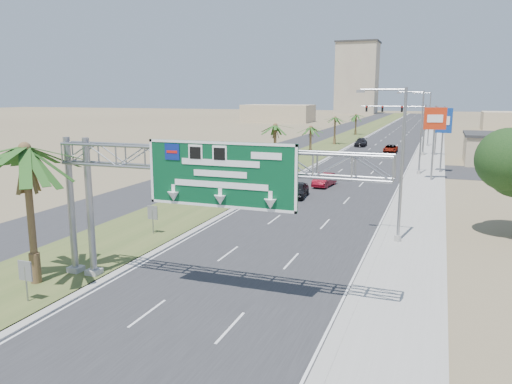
{
  "coord_description": "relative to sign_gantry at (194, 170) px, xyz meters",
  "views": [
    {
      "loc": [
        9.68,
        -10.72,
        9.54
      ],
      "look_at": [
        0.22,
        14.89,
        4.2
      ],
      "focal_mm": 35.0,
      "sensor_mm": 36.0,
      "label": 1
    }
  ],
  "objects": [
    {
      "name": "median_signback_b",
      "position": [
        -7.44,
        8.07,
        -4.61
      ],
      "size": [
        0.75,
        0.08,
        2.08
      ],
      "color": "gray",
      "rests_on": "ground"
    },
    {
      "name": "streetlight_far",
      "position": [
        8.36,
        78.07,
        -1.36
      ],
      "size": [
        3.27,
        0.44,
        10.0
      ],
      "color": "gray",
      "rests_on": "ground"
    },
    {
      "name": "palm_row_f",
      "position": [
        -8.44,
        100.07,
        -1.35
      ],
      "size": [
        3.99,
        3.99,
        5.75
      ],
      "color": "brown",
      "rests_on": "ground"
    },
    {
      "name": "palm_near",
      "position": [
        -8.14,
        -1.93,
        0.87
      ],
      "size": [
        5.7,
        5.7,
        8.35
      ],
      "color": "brown",
      "rests_on": "ground"
    },
    {
      "name": "median_signback_a",
      "position": [
        -6.74,
        -3.93,
        -4.61
      ],
      "size": [
        0.75,
        0.08,
        2.08
      ],
      "color": "gray",
      "rests_on": "ground"
    },
    {
      "name": "streetlight_near",
      "position": [
        8.36,
        12.07,
        -1.36
      ],
      "size": [
        3.27,
        0.44,
        10.0
      ],
      "color": "gray",
      "rests_on": "ground"
    },
    {
      "name": "sign_gantry",
      "position": [
        0.0,
        0.0,
        0.0
      ],
      "size": [
        16.75,
        1.24,
        7.5
      ],
      "color": "gray",
      "rests_on": "ground"
    },
    {
      "name": "signal_mast",
      "position": [
        6.23,
        62.05,
        -1.21
      ],
      "size": [
        10.28,
        0.71,
        8.0
      ],
      "color": "gray",
      "rests_on": "ground"
    },
    {
      "name": "palm_row_b",
      "position": [
        -8.44,
        22.07,
        -1.16
      ],
      "size": [
        3.99,
        3.99,
        5.95
      ],
      "color": "brown",
      "rests_on": "ground"
    },
    {
      "name": "tower_distant",
      "position": [
        -30.94,
        240.07,
        11.44
      ],
      "size": [
        20.0,
        16.0,
        35.0
      ],
      "primitive_type": "cube",
      "color": "tan",
      "rests_on": "ground"
    },
    {
      "name": "median_grass",
      "position": [
        -8.94,
        100.07,
        -6.0
      ],
      "size": [
        7.0,
        300.0,
        0.12
      ],
      "primitive_type": "cube",
      "color": "#415324",
      "rests_on": "ground"
    },
    {
      "name": "streetlight_mid",
      "position": [
        8.36,
        42.07,
        -1.36
      ],
      "size": [
        3.27,
        0.44,
        10.0
      ],
      "color": "gray",
      "rests_on": "ground"
    },
    {
      "name": "palm_row_d",
      "position": [
        -8.44,
        56.07,
        -1.64
      ],
      "size": [
        3.99,
        3.99,
        5.45
      ],
      "color": "brown",
      "rests_on": "ground"
    },
    {
      "name": "pole_sign_red_near",
      "position": [
        10.06,
        38.03,
        0.47
      ],
      "size": [
        2.39,
        0.94,
        8.36
      ],
      "color": "gray",
      "rests_on": "ground"
    },
    {
      "name": "opposing_road",
      "position": [
        -15.94,
        100.07,
        -6.05
      ],
      "size": [
        8.0,
        300.0,
        0.02
      ],
      "primitive_type": "cube",
      "color": "#28282B",
      "rests_on": "ground"
    },
    {
      "name": "car_right_lane",
      "position": [
        3.06,
        64.96,
        -5.41
      ],
      "size": [
        2.19,
        4.67,
        1.29
      ],
      "primitive_type": "imported",
      "rotation": [
        0.0,
        0.0,
        0.01
      ],
      "color": "gray",
      "rests_on": "ground"
    },
    {
      "name": "palm_row_e",
      "position": [
        -8.44,
        75.07,
        -0.97
      ],
      "size": [
        3.99,
        3.99,
        6.15
      ],
      "color": "brown",
      "rests_on": "ground"
    },
    {
      "name": "car_left_lane",
      "position": [
        -1.55,
        23.95,
        -5.35
      ],
      "size": [
        2.01,
        4.29,
        1.42
      ],
      "primitive_type": "imported",
      "rotation": [
        0.0,
        0.0,
        0.08
      ],
      "color": "black",
      "rests_on": "ground"
    },
    {
      "name": "pole_sign_blue",
      "position": [
        10.97,
        44.53,
        0.04
      ],
      "size": [
        2.02,
        0.51,
        8.15
      ],
      "color": "gray",
      "rests_on": "ground"
    },
    {
      "name": "building_distant_left",
      "position": [
        -43.94,
        150.07,
        -3.06
      ],
      "size": [
        24.0,
        14.0,
        6.0
      ],
      "primitive_type": "cube",
      "color": "tan",
      "rests_on": "ground"
    },
    {
      "name": "pole_sign_red_far",
      "position": [
        10.06,
        62.89,
        -0.0
      ],
      "size": [
        2.18,
        0.98,
        7.71
      ],
      "color": "gray",
      "rests_on": "ground"
    },
    {
      "name": "car_far",
      "position": [
        -3.19,
        73.75,
        -5.34
      ],
      "size": [
        2.17,
        5.03,
        1.44
      ],
      "primitive_type": "imported",
      "rotation": [
        0.0,
        0.0,
        0.03
      ],
      "color": "black",
      "rests_on": "ground"
    },
    {
      "name": "sidewalk_right",
      "position": [
        9.56,
        100.07,
        -6.01
      ],
      "size": [
        4.0,
        300.0,
        0.1
      ],
      "primitive_type": "cube",
      "color": "#9E9B93",
      "rests_on": "ground"
    },
    {
      "name": "car_mid_lane",
      "position": [
        -0.44,
        30.49,
        -5.36
      ],
      "size": [
        1.92,
        4.37,
        1.4
      ],
      "primitive_type": "imported",
      "rotation": [
        0.0,
        0.0,
        -0.11
      ],
      "color": "maroon",
      "rests_on": "ground"
    },
    {
      "name": "palm_row_c",
      "position": [
        -8.44,
        38.07,
        -0.39
      ],
      "size": [
        3.99,
        3.99,
        6.75
      ],
      "color": "brown",
      "rests_on": "ground"
    },
    {
      "name": "road",
      "position": [
        1.06,
        100.07,
        -6.05
      ],
      "size": [
        12.0,
        300.0,
        0.02
      ],
      "primitive_type": "cube",
      "color": "#28282B",
      "rests_on": "ground"
    }
  ]
}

